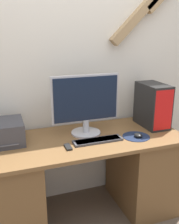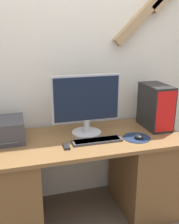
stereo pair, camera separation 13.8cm
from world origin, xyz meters
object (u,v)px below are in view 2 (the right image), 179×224
Objects in this scene: keyboard at (97,141)px; monitor at (86,103)px; computer_tower at (156,106)px; printer at (0,131)px; remote_control at (66,146)px; mouse at (139,137)px.

monitor is at bearing 100.13° from keyboard.
keyboard is 0.67m from computer_tower.
printer is 3.55× the size of remote_control.
monitor reaches higher than keyboard.
keyboard is at bearing 7.84° from remote_control.
monitor is at bearing -2.89° from printer.
remote_control is at bearing -172.16° from keyboard.
printer is (-0.76, 0.24, 0.08)m from keyboard.
monitor is 1.44× the size of keyboard.
monitor is at bearing 46.12° from remote_control.
monitor is 0.34m from keyboard.
printer is at bearing 177.11° from monitor.
mouse is 0.62m from remote_control.
remote_control is (-0.88, -0.21, -0.19)m from computer_tower.
monitor is 1.47× the size of computer_tower.
printer reaches higher than keyboard.
keyboard is at bearing -164.19° from computer_tower.
computer_tower is at bearing -2.19° from monitor.
monitor is 0.43m from remote_control.
mouse is at bearing -0.27° from remote_control.
printer reaches higher than remote_control.
remote_control is (-0.26, -0.04, -0.00)m from keyboard.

